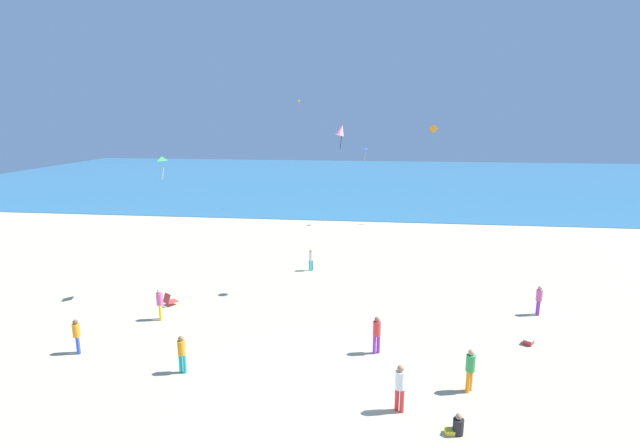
{
  "coord_description": "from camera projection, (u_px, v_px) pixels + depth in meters",
  "views": [
    {
      "loc": [
        2.43,
        -14.74,
        9.4
      ],
      "look_at": [
        0.0,
        5.14,
        4.82
      ],
      "focal_mm": 26.43,
      "sensor_mm": 36.0,
      "label": 1
    }
  ],
  "objects": [
    {
      "name": "ground_plane",
      "position": [
        331.0,
        289.0,
        26.32
      ],
      "size": [
        120.0,
        120.0,
        0.0
      ],
      "primitive_type": "plane",
      "color": "#C6B58C"
    },
    {
      "name": "ocean_water",
      "position": [
        361.0,
        179.0,
        72.22
      ],
      "size": [
        120.0,
        60.0,
        0.05
      ],
      "primitive_type": "cube",
      "color": "teal",
      "rests_on": "ground_plane"
    },
    {
      "name": "beach_chair_near_camera",
      "position": [
        169.0,
        300.0,
        23.91
      ],
      "size": [
        0.75,
        0.79,
        0.66
      ],
      "rotation": [
        0.0,
        0.0,
        0.99
      ],
      "color": "#D13D3D",
      "rests_on": "ground_plane"
    },
    {
      "name": "cooler_box",
      "position": [
        529.0,
        341.0,
        19.87
      ],
      "size": [
        0.53,
        0.55,
        0.25
      ],
      "rotation": [
        0.0,
        0.0,
        0.98
      ],
      "color": "red",
      "rests_on": "ground_plane"
    },
    {
      "name": "person_0",
      "position": [
        539.0,
        298.0,
        22.67
      ],
      "size": [
        0.3,
        0.3,
        1.48
      ],
      "rotation": [
        0.0,
        0.0,
        6.25
      ],
      "color": "purple",
      "rests_on": "ground_plane"
    },
    {
      "name": "person_1",
      "position": [
        457.0,
        426.0,
        14.22
      ],
      "size": [
        0.57,
        0.35,
        0.7
      ],
      "rotation": [
        0.0,
        0.0,
        3.21
      ],
      "color": "black",
      "rests_on": "ground_plane"
    },
    {
      "name": "person_2",
      "position": [
        160.0,
        302.0,
        22.11
      ],
      "size": [
        0.39,
        0.39,
        1.53
      ],
      "rotation": [
        0.0,
        0.0,
        0.34
      ],
      "color": "yellow",
      "rests_on": "ground_plane"
    },
    {
      "name": "person_3",
      "position": [
        311.0,
        258.0,
        29.23
      ],
      "size": [
        0.34,
        0.34,
        1.38
      ],
      "rotation": [
        0.0,
        0.0,
        1.85
      ],
      "color": "#19ADB2",
      "rests_on": "ground_plane"
    },
    {
      "name": "person_4",
      "position": [
        377.0,
        332.0,
        18.95
      ],
      "size": [
        0.42,
        0.42,
        1.59
      ],
      "rotation": [
        0.0,
        0.0,
        2.04
      ],
      "color": "purple",
      "rests_on": "ground_plane"
    },
    {
      "name": "person_5",
      "position": [
        400.0,
        385.0,
        15.17
      ],
      "size": [
        0.45,
        0.45,
        1.65
      ],
      "rotation": [
        0.0,
        0.0,
        4.15
      ],
      "color": "red",
      "rests_on": "ground_plane"
    },
    {
      "name": "person_6",
      "position": [
        182.0,
        352.0,
        17.5
      ],
      "size": [
        0.32,
        0.32,
        1.49
      ],
      "rotation": [
        0.0,
        0.0,
        4.62
      ],
      "color": "#19ADB2",
      "rests_on": "ground_plane"
    },
    {
      "name": "person_7",
      "position": [
        77.0,
        334.0,
        18.97
      ],
      "size": [
        0.41,
        0.41,
        1.46
      ],
      "rotation": [
        0.0,
        0.0,
        0.75
      ],
      "color": "blue",
      "rests_on": "ground_plane"
    },
    {
      "name": "person_8",
      "position": [
        470.0,
        367.0,
        16.28
      ],
      "size": [
        0.45,
        0.45,
        1.61
      ],
      "rotation": [
        0.0,
        0.0,
        5.55
      ],
      "color": "orange",
      "rests_on": "ground_plane"
    },
    {
      "name": "kite_green",
      "position": [
        162.0,
        159.0,
        23.78
      ],
      "size": [
        0.57,
        0.72,
        1.2
      ],
      "rotation": [
        0.0,
        0.0,
        4.56
      ],
      "color": "green"
    },
    {
      "name": "kite_orange",
      "position": [
        434.0,
        129.0,
        40.8
      ],
      "size": [
        0.8,
        0.16,
        1.57
      ],
      "rotation": [
        0.0,
        0.0,
        3.1
      ],
      "color": "orange"
    },
    {
      "name": "kite_blue",
      "position": [
        365.0,
        149.0,
        40.72
      ],
      "size": [
        0.51,
        0.49,
        1.21
      ],
      "rotation": [
        0.0,
        0.0,
        0.64
      ],
      "color": "blue"
    },
    {
      "name": "kite_yellow",
      "position": [
        299.0,
        101.0,
        47.14
      ],
      "size": [
        0.48,
        0.45,
        1.09
      ],
      "rotation": [
        0.0,
        0.0,
        2.6
      ],
      "color": "yellow"
    },
    {
      "name": "kite_pink",
      "position": [
        341.0,
        130.0,
        24.21
      ],
      "size": [
        0.75,
        0.69,
        1.3
      ],
      "rotation": [
        0.0,
        0.0,
        2.09
      ],
      "color": "pink"
    }
  ]
}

